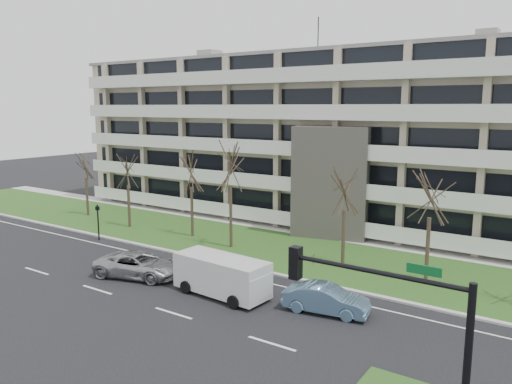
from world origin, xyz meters
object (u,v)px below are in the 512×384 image
Objects in this scene: blue_sedan at (326,299)px; traffic_signal at (399,340)px; silver_pickup at (138,265)px; white_van at (222,273)px; pedestrian_signal at (98,218)px.

traffic_signal reaches higher than blue_sedan.
silver_pickup is 0.94× the size of white_van.
silver_pickup is 20.70m from traffic_signal.
traffic_signal is (6.68, -9.31, 3.41)m from blue_sedan.
pedestrian_signal is at bearing 73.05° from blue_sedan.
pedestrian_signal reaches higher than silver_pickup.
blue_sedan is at bearing 14.43° from white_van.
pedestrian_signal is at bearing 157.52° from traffic_signal.
white_van is at bearing 90.85° from blue_sedan.
white_van is at bearing -101.46° from silver_pickup.
traffic_signal is at bearing -29.07° from white_van.
silver_pickup is 10.24m from pedestrian_signal.
pedestrian_signal is (-28.08, 12.15, -2.31)m from traffic_signal.
blue_sedan is at bearing -98.51° from silver_pickup.
blue_sedan is 1.55× the size of pedestrian_signal.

